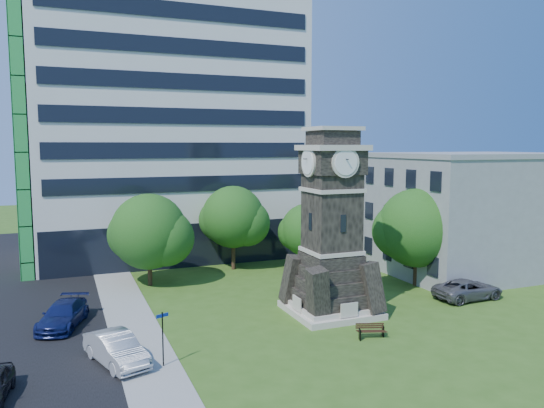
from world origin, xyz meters
name	(u,v)px	position (x,y,z in m)	size (l,w,h in m)	color
ground	(302,328)	(0.00, 0.00, 0.00)	(160.00, 160.00, 0.00)	#365B1A
sidewalk	(132,321)	(-9.50, 5.00, 0.03)	(3.00, 70.00, 0.06)	gray
clock_tower	(331,234)	(3.00, 2.00, 5.28)	(5.40, 5.40, 12.22)	beige
office_tall	(166,114)	(-3.20, 25.84, 14.22)	(26.20, 15.11, 28.60)	silver
office_low	(471,212)	(19.97, 8.00, 5.21)	(15.20, 12.20, 10.40)	gray
car_street_mid	(116,349)	(-11.01, -1.29, 0.79)	(1.66, 4.77, 1.57)	#A9ADB1
car_street_north	(63,315)	(-13.48, 5.67, 0.75)	(2.09, 5.14, 1.49)	#111A4E
car_east_lot	(468,289)	(13.70, 1.11, 0.72)	(2.40, 5.21, 1.45)	#57565C
park_bench	(371,330)	(2.99, -2.95, 0.45)	(1.65, 0.44, 0.85)	black
street_sign	(163,333)	(-8.87, -2.55, 1.77)	(0.68, 0.07, 2.82)	black
tree_nw	(150,234)	(-6.92, 13.47, 4.15)	(6.57, 5.97, 7.30)	#332114
tree_nc	(234,219)	(0.87, 16.26, 4.54)	(6.07, 5.52, 7.49)	#332114
tree_ne	(308,231)	(7.23, 14.33, 3.32)	(5.24, 4.77, 5.84)	#332114
tree_east	(418,230)	(12.63, 5.66, 4.43)	(6.82, 6.20, 7.71)	#332114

